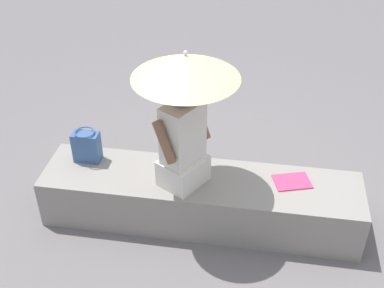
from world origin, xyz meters
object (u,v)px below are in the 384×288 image
(person_seated, at_px, (183,141))
(magazine, at_px, (292,182))
(handbag_black, at_px, (87,146))
(parasol, at_px, (186,67))

(person_seated, relative_size, magazine, 3.21)
(person_seated, relative_size, handbag_black, 3.21)
(parasol, height_order, handbag_black, parasol)
(person_seated, distance_m, handbag_black, 0.88)
(parasol, distance_m, magazine, 1.28)
(parasol, xyz_separation_m, handbag_black, (-0.85, 0.12, -0.85))
(parasol, bearing_deg, person_seated, -119.07)
(handbag_black, distance_m, magazine, 1.68)
(handbag_black, relative_size, magazine, 1.00)
(parasol, height_order, magazine, parasol)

